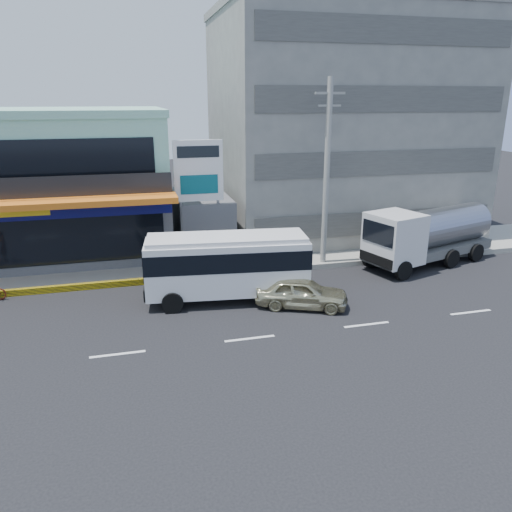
{
  "coord_description": "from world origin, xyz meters",
  "views": [
    {
      "loc": [
        -4.16,
        -17.09,
        9.03
      ],
      "look_at": [
        1.17,
        3.56,
        2.2
      ],
      "focal_mm": 35.0,
      "sensor_mm": 36.0,
      "label": 1
    }
  ],
  "objects_px": {
    "satellite_dish": "(204,196)",
    "sedan": "(302,292)",
    "utility_pole_near": "(327,174)",
    "tanker_truck": "(426,235)",
    "billboard": "(199,178)",
    "minibus": "(227,262)",
    "shop_building": "(61,187)",
    "concrete_building": "(340,128)"
  },
  "relations": [
    {
      "from": "satellite_dish",
      "to": "sedan",
      "type": "height_order",
      "value": "satellite_dish"
    },
    {
      "from": "utility_pole_near",
      "to": "tanker_truck",
      "type": "bearing_deg",
      "value": -10.05
    },
    {
      "from": "satellite_dish",
      "to": "billboard",
      "type": "relative_size",
      "value": 0.22
    },
    {
      "from": "billboard",
      "to": "tanker_truck",
      "type": "bearing_deg",
      "value": -12.98
    },
    {
      "from": "utility_pole_near",
      "to": "tanker_truck",
      "type": "xyz_separation_m",
      "value": [
        5.66,
        -1.0,
        -3.42
      ]
    },
    {
      "from": "sedan",
      "to": "minibus",
      "type": "bearing_deg",
      "value": 84.73
    },
    {
      "from": "satellite_dish",
      "to": "shop_building",
      "type": "bearing_deg",
      "value": 159.79
    },
    {
      "from": "billboard",
      "to": "tanker_truck",
      "type": "distance_m",
      "value": 12.89
    },
    {
      "from": "shop_building",
      "to": "concrete_building",
      "type": "bearing_deg",
      "value": 3.35
    },
    {
      "from": "shop_building",
      "to": "utility_pole_near",
      "type": "height_order",
      "value": "utility_pole_near"
    },
    {
      "from": "minibus",
      "to": "billboard",
      "type": "bearing_deg",
      "value": 95.07
    },
    {
      "from": "concrete_building",
      "to": "billboard",
      "type": "bearing_deg",
      "value": -151.08
    },
    {
      "from": "shop_building",
      "to": "billboard",
      "type": "relative_size",
      "value": 1.8
    },
    {
      "from": "concrete_building",
      "to": "sedan",
      "type": "xyz_separation_m",
      "value": [
        -7.0,
        -12.55,
        -6.3
      ]
    },
    {
      "from": "sedan",
      "to": "tanker_truck",
      "type": "xyz_separation_m",
      "value": [
        8.66,
        3.95,
        1.03
      ]
    },
    {
      "from": "utility_pole_near",
      "to": "sedan",
      "type": "relative_size",
      "value": 2.45
    },
    {
      "from": "satellite_dish",
      "to": "tanker_truck",
      "type": "relative_size",
      "value": 0.18
    },
    {
      "from": "satellite_dish",
      "to": "minibus",
      "type": "xyz_separation_m",
      "value": [
        -0.05,
        -6.91,
        -1.74
      ]
    },
    {
      "from": "concrete_building",
      "to": "satellite_dish",
      "type": "distance_m",
      "value": 11.3
    },
    {
      "from": "minibus",
      "to": "tanker_truck",
      "type": "relative_size",
      "value": 0.89
    },
    {
      "from": "tanker_truck",
      "to": "shop_building",
      "type": "bearing_deg",
      "value": 159.0
    },
    {
      "from": "concrete_building",
      "to": "billboard",
      "type": "distance_m",
      "value": 12.17
    },
    {
      "from": "billboard",
      "to": "minibus",
      "type": "xyz_separation_m",
      "value": [
        0.45,
        -5.11,
        -3.09
      ]
    },
    {
      "from": "shop_building",
      "to": "minibus",
      "type": "bearing_deg",
      "value": -51.09
    },
    {
      "from": "concrete_building",
      "to": "satellite_dish",
      "type": "relative_size",
      "value": 10.67
    },
    {
      "from": "satellite_dish",
      "to": "tanker_truck",
      "type": "distance_m",
      "value": 12.68
    },
    {
      "from": "shop_building",
      "to": "satellite_dish",
      "type": "xyz_separation_m",
      "value": [
        8.0,
        -2.95,
        -0.42
      ]
    },
    {
      "from": "shop_building",
      "to": "minibus",
      "type": "xyz_separation_m",
      "value": [
        7.95,
        -9.85,
        -2.16
      ]
    },
    {
      "from": "billboard",
      "to": "utility_pole_near",
      "type": "distance_m",
      "value": 6.75
    },
    {
      "from": "concrete_building",
      "to": "sedan",
      "type": "distance_m",
      "value": 15.7
    },
    {
      "from": "concrete_building",
      "to": "tanker_truck",
      "type": "relative_size",
      "value": 1.88
    },
    {
      "from": "concrete_building",
      "to": "utility_pole_near",
      "type": "bearing_deg",
      "value": -117.76
    },
    {
      "from": "concrete_building",
      "to": "billboard",
      "type": "height_order",
      "value": "concrete_building"
    },
    {
      "from": "shop_building",
      "to": "tanker_truck",
      "type": "xyz_separation_m",
      "value": [
        19.66,
        -7.55,
        -2.27
      ]
    },
    {
      "from": "billboard",
      "to": "sedan",
      "type": "distance_m",
      "value": 8.71
    },
    {
      "from": "concrete_building",
      "to": "tanker_truck",
      "type": "height_order",
      "value": "concrete_building"
    },
    {
      "from": "shop_building",
      "to": "sedan",
      "type": "distance_m",
      "value": 16.25
    },
    {
      "from": "concrete_building",
      "to": "minibus",
      "type": "relative_size",
      "value": 2.11
    },
    {
      "from": "satellite_dish",
      "to": "utility_pole_near",
      "type": "distance_m",
      "value": 7.17
    },
    {
      "from": "tanker_truck",
      "to": "minibus",
      "type": "bearing_deg",
      "value": -168.86
    },
    {
      "from": "utility_pole_near",
      "to": "minibus",
      "type": "relative_size",
      "value": 1.32
    },
    {
      "from": "satellite_dish",
      "to": "minibus",
      "type": "relative_size",
      "value": 0.2
    }
  ]
}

